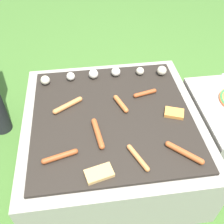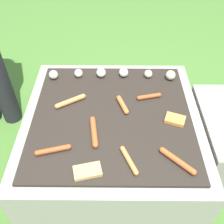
# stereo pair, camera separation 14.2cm
# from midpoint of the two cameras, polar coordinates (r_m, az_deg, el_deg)

# --- Properties ---
(ground_plane) EXTENTS (14.00, 14.00, 0.00)m
(ground_plane) POSITION_cam_midpoint_polar(r_m,az_deg,el_deg) (1.75, 2.36, -10.02)
(ground_plane) COLOR #3D6628
(grill) EXTENTS (0.98, 0.98, 0.40)m
(grill) POSITION_cam_midpoint_polar(r_m,az_deg,el_deg) (1.59, 2.57, -5.87)
(grill) COLOR gray
(grill) RESTS_ON ground_plane
(sausage_front_left) EXTENTS (0.08, 0.16, 0.02)m
(sausage_front_left) POSITION_cam_midpoint_polar(r_m,az_deg,el_deg) (1.24, 7.05, -10.55)
(sausage_front_left) COLOR #C6753D
(sausage_front_left) RESTS_ON grill
(sausage_back_center) EXTENTS (0.15, 0.15, 0.03)m
(sausage_back_center) POSITION_cam_midpoint_polar(r_m,az_deg,el_deg) (1.28, 17.20, -10.28)
(sausage_back_center) COLOR #A34C23
(sausage_back_center) RESTS_ON grill
(sausage_mid_left) EXTENTS (0.15, 0.05, 0.03)m
(sausage_mid_left) POSITION_cam_midpoint_polar(r_m,az_deg,el_deg) (1.55, 10.69, 3.23)
(sausage_mid_left) COLOR #93421E
(sausage_mid_left) RESTS_ON grill
(sausage_front_center) EXTENTS (0.17, 0.06, 0.03)m
(sausage_front_center) POSITION_cam_midpoint_polar(r_m,az_deg,el_deg) (1.28, -9.61, -8.32)
(sausage_front_center) COLOR #93421E
(sausage_front_center) RESTS_ON grill
(sausage_mid_right) EXTENTS (0.17, 0.11, 0.03)m
(sausage_mid_right) POSITION_cam_midpoint_polar(r_m,az_deg,el_deg) (1.50, -6.38, 2.24)
(sausage_mid_right) COLOR #C6753D
(sausage_mid_right) RESTS_ON grill
(sausage_back_right) EXTENTS (0.05, 0.20, 0.03)m
(sausage_back_right) POSITION_cam_midpoint_polar(r_m,az_deg,el_deg) (1.33, -0.92, -4.44)
(sausage_back_right) COLOR #A34C23
(sausage_back_right) RESTS_ON grill
(sausage_front_right) EXTENTS (0.07, 0.14, 0.03)m
(sausage_front_right) POSITION_cam_midpoint_polar(r_m,az_deg,el_deg) (1.48, 5.06, 1.47)
(sausage_front_right) COLOR #B7602D
(sausage_front_right) RESTS_ON grill
(bread_slice_right) EXTENTS (0.14, 0.10, 0.02)m
(bread_slice_right) POSITION_cam_midpoint_polar(r_m,az_deg,el_deg) (1.20, -1.90, -12.93)
(bread_slice_right) COLOR tan
(bread_slice_right) RESTS_ON grill
(bread_slice_center) EXTENTS (0.12, 0.10, 0.02)m
(bread_slice_center) POSITION_cam_midpoint_polar(r_m,az_deg,el_deg) (1.45, 16.32, -1.69)
(bread_slice_center) COLOR #D18438
(bread_slice_center) RESTS_ON grill
(mushroom_row) EXTENTS (0.79, 0.09, 0.06)m
(mushroom_row) POSITION_cam_midpoint_polar(r_m,az_deg,el_deg) (1.67, 2.84, 8.22)
(mushroom_row) COLOR beige
(mushroom_row) RESTS_ON grill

